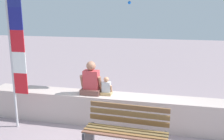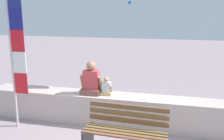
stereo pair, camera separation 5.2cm
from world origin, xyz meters
TOP-DOWN VIEW (x-y plane):
  - seawall_ledge at (0.00, 1.16)m, footprint 6.72×0.59m
  - park_bench at (0.23, -0.03)m, footprint 1.59×0.68m
  - person_adult at (-0.82, 1.15)m, footprint 0.51×0.38m
  - person_child at (-0.45, 1.15)m, footprint 0.28×0.21m
  - flag_banner at (-2.32, 0.50)m, footprint 0.37×0.05m

SIDE VIEW (x-z plane):
  - seawall_ledge at x=0.00m, z-range 0.00..0.71m
  - park_bench at x=0.23m, z-range -0.03..0.85m
  - person_child at x=-0.45m, z-range 0.67..1.10m
  - person_adult at x=-0.82m, z-range 0.63..1.41m
  - flag_banner at x=-2.32m, z-range 0.25..3.42m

